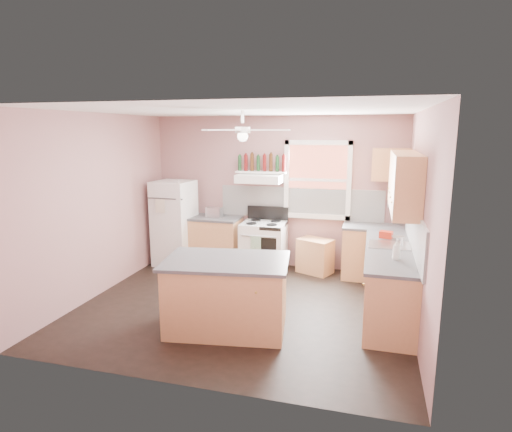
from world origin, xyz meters
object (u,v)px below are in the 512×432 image
(island, at_px, (227,296))
(refrigerator, at_px, (175,223))
(cart, at_px, (315,257))
(toaster, at_px, (214,212))
(stove, at_px, (264,247))

(island, bearing_deg, refrigerator, 120.12)
(cart, bearing_deg, island, -84.16)
(refrigerator, bearing_deg, toaster, 16.57)
(refrigerator, height_order, cart, refrigerator)
(refrigerator, relative_size, cart, 2.74)
(refrigerator, xyz_separation_m, stove, (1.66, 0.09, -0.35))
(toaster, bearing_deg, refrigerator, -163.79)
(cart, height_order, island, island)
(toaster, relative_size, stove, 0.33)
(toaster, distance_m, island, 2.69)
(cart, bearing_deg, stove, -150.33)
(toaster, xyz_separation_m, cart, (1.84, 0.04, -0.71))
(refrigerator, bearing_deg, island, -46.48)
(stove, bearing_deg, toaster, 175.75)
(cart, bearing_deg, refrigerator, -152.40)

